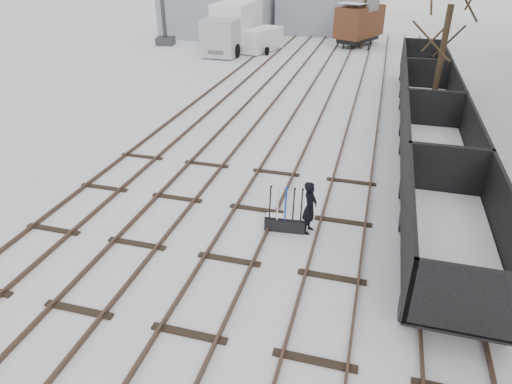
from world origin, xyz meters
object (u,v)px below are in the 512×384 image
at_px(worker, 310,208).
at_px(freight_wagon_a, 451,246).
at_px(panel_van, 261,40).
at_px(ground_frame, 285,222).
at_px(crane, 165,21).
at_px(box_van_wagon, 360,20).
at_px(lorry, 233,26).

xyz_separation_m(worker, freight_wagon_a, (4.03, -1.21, 0.12)).
bearing_deg(panel_van, ground_frame, -55.10).
bearing_deg(crane, worker, -68.17).
bearing_deg(box_van_wagon, panel_van, -124.21).
xyz_separation_m(ground_frame, crane, (-17.28, 27.72, 1.74)).
xyz_separation_m(worker, box_van_wagon, (-0.90, 31.49, 1.32)).
distance_m(ground_frame, lorry, 28.81).
relative_size(ground_frame, freight_wagon_a, 0.23).
bearing_deg(box_van_wagon, freight_wagon_a, -56.70).
relative_size(ground_frame, crane, 0.19).
relative_size(worker, crane, 0.23).
height_order(worker, freight_wagon_a, freight_wagon_a).
height_order(ground_frame, crane, crane).
distance_m(ground_frame, box_van_wagon, 31.65).
distance_m(worker, box_van_wagon, 31.53).
bearing_deg(ground_frame, panel_van, 101.71).
relative_size(freight_wagon_a, crane, 0.83).
bearing_deg(worker, crane, 42.15).
distance_m(panel_van, crane, 9.39).
bearing_deg(lorry, crane, 174.74).
bearing_deg(lorry, worker, -65.00).
height_order(ground_frame, worker, worker).
bearing_deg(freight_wagon_a, lorry, 118.56).
bearing_deg(freight_wagon_a, worker, 163.32).
bearing_deg(freight_wagon_a, box_van_wagon, 98.58).
relative_size(freight_wagon_a, panel_van, 1.37).
bearing_deg(crane, ground_frame, -69.37).
bearing_deg(box_van_wagon, lorry, -130.27).
height_order(box_van_wagon, panel_van, box_van_wagon).
bearing_deg(lorry, panel_van, 3.99).
bearing_deg(panel_van, freight_wagon_a, -47.12).
xyz_separation_m(lorry, crane, (-6.86, 0.91, 0.03)).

